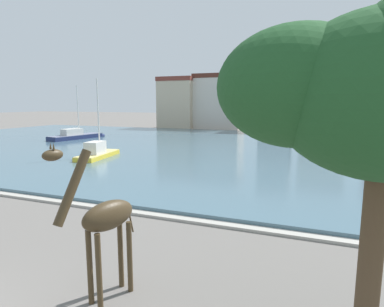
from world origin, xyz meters
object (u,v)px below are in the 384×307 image
at_px(giraffe_statue, 104,220).
at_px(sailboat_yellow, 100,154).
at_px(sailboat_navy, 79,136).
at_px(sailboat_grey, 380,158).

distance_m(giraffe_statue, sailboat_yellow, 21.22).
height_order(sailboat_navy, sailboat_grey, sailboat_grey).
xyz_separation_m(giraffe_statue, sailboat_grey, (9.68, 23.34, -1.61)).
xyz_separation_m(sailboat_yellow, sailboat_navy, (-11.86, 11.38, -0.00)).
height_order(sailboat_yellow, sailboat_navy, sailboat_navy).
height_order(giraffe_statue, sailboat_yellow, sailboat_yellow).
relative_size(sailboat_yellow, sailboat_grey, 0.72).
relative_size(giraffe_statue, sailboat_navy, 0.47).
bearing_deg(sailboat_navy, sailboat_grey, -7.95).
bearing_deg(giraffe_statue, sailboat_yellow, 127.56).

